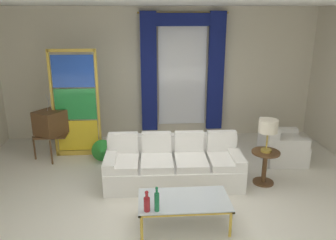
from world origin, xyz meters
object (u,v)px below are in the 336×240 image
coffee_table (184,201)px  bottle_blue_decanter (157,201)px  couch_white_long (173,165)px  vintage_tv (51,123)px  bottle_crystal_tall (147,203)px  round_side_table (265,164)px  peacock_figurine (102,152)px  table_lamp_brass (268,128)px  stained_glass_divider (76,106)px  armchair_white (280,147)px

coffee_table → bottle_blue_decanter: bottle_blue_decanter is taller
couch_white_long → vintage_tv: vintage_tv is taller
bottle_blue_decanter → vintage_tv: vintage_tv is taller
bottle_blue_decanter → bottle_crystal_tall: bearing=177.3°
bottle_crystal_tall → round_side_table: size_ratio=0.49×
bottle_crystal_tall → peacock_figurine: bottle_crystal_tall is taller
bottle_crystal_tall → vintage_tv: (-1.89, 2.81, 0.20)m
bottle_crystal_tall → vintage_tv: vintage_tv is taller
vintage_tv → table_lamp_brass: bearing=-19.8°
peacock_figurine → round_side_table: 3.12m
bottle_blue_decanter → vintage_tv: size_ratio=0.26×
bottle_blue_decanter → coffee_table: bearing=34.0°
stained_glass_divider → peacock_figurine: bearing=-38.1°
couch_white_long → peacock_figurine: (-1.35, 0.90, -0.09)m
armchair_white → round_side_table: armchair_white is taller
vintage_tv → table_lamp_brass: (3.94, -1.42, 0.30)m
vintage_tv → peacock_figurine: vintage_tv is taller
coffee_table → table_lamp_brass: 2.02m
coffee_table → bottle_crystal_tall: 0.59m
table_lamp_brass → bottle_blue_decanter: bearing=-144.0°
bottle_crystal_tall → vintage_tv: bearing=123.9°
coffee_table → vintage_tv: bearing=133.2°
couch_white_long → bottle_blue_decanter: bearing=-102.5°
couch_white_long → bottle_crystal_tall: (-0.48, -1.57, 0.22)m
armchair_white → stained_glass_divider: stained_glass_divider is taller
bottle_blue_decanter → stained_glass_divider: (-1.51, 2.89, 0.51)m
peacock_figurine → round_side_table: round_side_table is taller
bottle_blue_decanter → bottle_crystal_tall: 0.13m
coffee_table → round_side_table: round_side_table is taller
stained_glass_divider → armchair_white: bearing=-8.1°
bottle_crystal_tall → table_lamp_brass: (2.05, 1.39, 0.50)m
round_side_table → bottle_blue_decanter: bearing=-144.0°
coffee_table → round_side_table: size_ratio=2.10×
armchair_white → stained_glass_divider: (-4.07, 0.58, 0.77)m
coffee_table → peacock_figurine: peacock_figurine is taller
stained_glass_divider → coffee_table: bearing=-54.2°
bottle_crystal_tall → bottle_blue_decanter: bearing=-2.7°
coffee_table → table_lamp_brass: size_ratio=2.20×
round_side_table → coffee_table: bearing=-143.6°
couch_white_long → bottle_crystal_tall: size_ratio=8.11×
table_lamp_brass → peacock_figurine: bearing=159.5°
vintage_tv → peacock_figurine: (1.02, -0.33, -0.51)m
bottle_blue_decanter → peacock_figurine: bottle_blue_decanter is taller
peacock_figurine → round_side_table: (2.92, -1.09, 0.14)m
coffee_table → round_side_table: (1.54, 1.14, -0.02)m
couch_white_long → table_lamp_brass: 1.74m
peacock_figurine → stained_glass_divider: bearing=141.9°
coffee_table → peacock_figurine: bearing=121.8°
armchair_white → round_side_table: size_ratio=1.47×
stained_glass_divider → round_side_table: stained_glass_divider is taller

